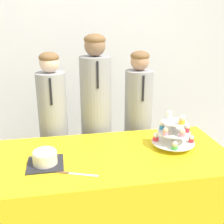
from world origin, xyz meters
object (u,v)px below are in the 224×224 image
at_px(student_0, 54,136).
at_px(student_2, 138,131).
at_px(cupcake_stand, 174,132).
at_px(student_1, 96,127).
at_px(round_cake, 45,157).
at_px(cake_knife, 70,173).

bearing_deg(student_0, student_2, 0.00).
distance_m(cupcake_stand, student_0, 1.06).
relative_size(cupcake_stand, student_1, 0.20).
distance_m(student_0, student_2, 0.76).
bearing_deg(round_cake, student_1, 57.17).
relative_size(student_0, student_2, 1.00).
bearing_deg(student_0, round_cake, -94.03).
distance_m(cake_knife, student_2, 1.03).
bearing_deg(cake_knife, student_1, 91.84).
height_order(cupcake_stand, student_0, student_0).
height_order(cupcake_stand, student_1, student_1).
bearing_deg(student_2, cake_knife, -129.43).
distance_m(cake_knife, student_0, 0.81).
distance_m(round_cake, student_1, 0.78).
bearing_deg(cupcake_stand, round_cake, -173.70).
bearing_deg(student_2, round_cake, -141.03).
xyz_separation_m(round_cake, student_0, (0.05, 0.65, -0.14)).
bearing_deg(cupcake_stand, student_2, 101.79).
bearing_deg(round_cake, student_2, 38.97).
xyz_separation_m(student_0, student_1, (0.38, 0.00, 0.07)).
bearing_deg(student_2, cupcake_stand, -78.21).
height_order(cake_knife, student_2, student_2).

